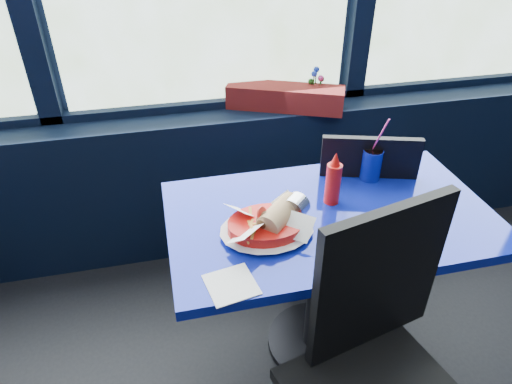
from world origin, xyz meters
name	(u,v)px	position (x,y,z in m)	size (l,w,h in m)	color
window_sill	(218,180)	(0.00, 2.87, 0.40)	(5.00, 0.26, 0.80)	black
near_table	(326,250)	(0.30, 2.00, 0.57)	(1.20, 0.70, 0.75)	black
chair_near_front	(379,358)	(0.27, 1.47, 0.60)	(0.57, 0.58, 1.05)	black
chair_near_back	(344,204)	(0.51, 2.32, 0.53)	(0.52, 0.52, 0.93)	black
planter_box	(285,97)	(0.37, 2.85, 0.86)	(0.59, 0.15, 0.12)	maroon
flower_vase	(316,95)	(0.53, 2.84, 0.86)	(0.12, 0.12, 0.21)	silver
food_basket	(269,223)	(0.05, 1.94, 0.79)	(0.35, 0.35, 0.11)	red
ketchup_bottle	(333,181)	(0.33, 2.07, 0.84)	(0.06, 0.06, 0.21)	red
soda_cup	(372,164)	(0.54, 2.19, 0.82)	(0.08, 0.08, 0.28)	navy
napkin	(231,285)	(-0.13, 1.72, 0.75)	(0.14, 0.14, 0.00)	white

